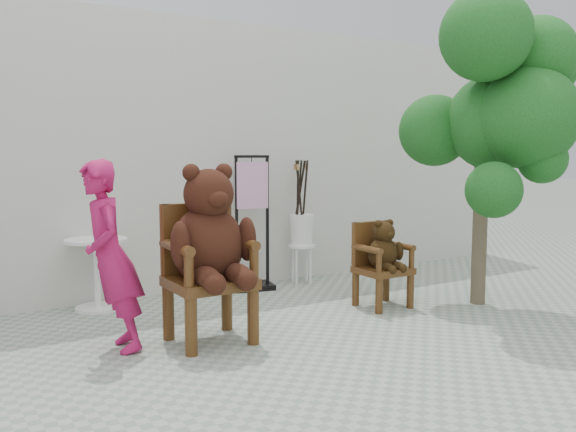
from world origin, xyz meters
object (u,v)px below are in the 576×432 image
object	(u,v)px
person	(111,257)
tree	(504,101)
chair_big	(209,243)
cafe_table	(97,265)
display_stand	(252,238)
stool_bucket	(302,229)
chair_small	(382,255)

from	to	relation	value
person	tree	xyz separation A→B (m)	(3.65, -0.67, 1.30)
chair_big	cafe_table	bearing A→B (deg)	108.58
cafe_table	display_stand	bearing A→B (deg)	-0.12
person	stool_bucket	xyz separation A→B (m)	(2.63, 1.36, -0.10)
chair_big	chair_small	world-z (taller)	chair_big
stool_bucket	cafe_table	bearing A→B (deg)	-179.94
chair_big	chair_small	xyz separation A→B (m)	(1.95, 0.15, -0.29)
cafe_table	stool_bucket	distance (m)	2.41
cafe_table	stool_bucket	size ratio (longest dim) A/B	0.48
person	display_stand	xyz separation A→B (m)	(1.96, 1.35, -0.16)
tree	chair_small	bearing A→B (deg)	145.99
display_stand	tree	size ratio (longest dim) A/B	0.50
person	chair_big	bearing A→B (deg)	81.18
stool_bucket	display_stand	bearing A→B (deg)	-179.46
chair_small	person	xyz separation A→B (m)	(-2.69, 0.02, 0.22)
stool_bucket	tree	bearing A→B (deg)	-63.29
stool_bucket	chair_small	bearing A→B (deg)	-87.46
chair_small	cafe_table	size ratio (longest dim) A/B	1.25
person	stool_bucket	bearing A→B (deg)	121.24
stool_bucket	tree	world-z (taller)	tree
chair_big	tree	size ratio (longest dim) A/B	0.48
chair_small	chair_big	bearing A→B (deg)	-175.67
person	cafe_table	bearing A→B (deg)	174.27
chair_big	cafe_table	world-z (taller)	chair_big
person	display_stand	bearing A→B (deg)	128.49
cafe_table	display_stand	distance (m)	1.74
chair_big	chair_small	bearing A→B (deg)	4.33
chair_small	tree	distance (m)	1.91
tree	person	bearing A→B (deg)	169.65
stool_bucket	tree	size ratio (longest dim) A/B	0.48
chair_big	chair_small	distance (m)	1.97
cafe_table	display_stand	size ratio (longest dim) A/B	0.47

